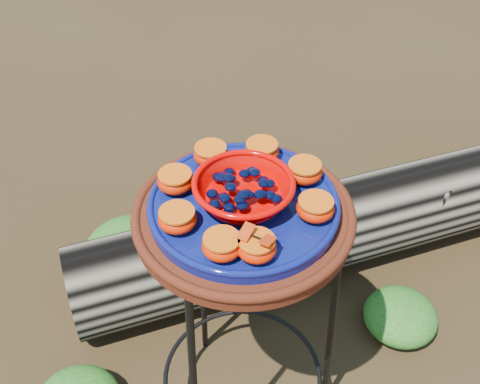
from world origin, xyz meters
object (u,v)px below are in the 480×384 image
terracotta_saucer (243,218)px  cobalt_plate (244,207)px  driftwood_log (307,232)px  plant_stand (243,329)px  red_bowl (244,192)px

terracotta_saucer → cobalt_plate: cobalt_plate is taller
terracotta_saucer → driftwood_log: terracotta_saucer is taller
driftwood_log → plant_stand: bearing=-141.9°
cobalt_plate → terracotta_saucer: bearing=0.0°
terracotta_saucer → plant_stand: bearing=0.0°
terracotta_saucer → cobalt_plate: (0.00, 0.00, 0.03)m
cobalt_plate → driftwood_log: 0.82m
terracotta_saucer → red_bowl: size_ratio=2.33×
plant_stand → driftwood_log: (0.44, 0.35, -0.21)m
terracotta_saucer → red_bowl: 0.07m
plant_stand → red_bowl: 0.43m
plant_stand → cobalt_plate: cobalt_plate is taller
red_bowl → driftwood_log: 0.85m
terracotta_saucer → red_bowl: red_bowl is taller
plant_stand → driftwood_log: 0.60m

